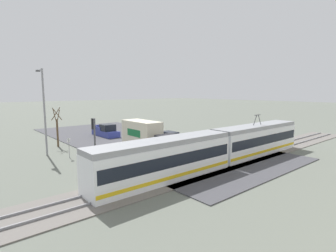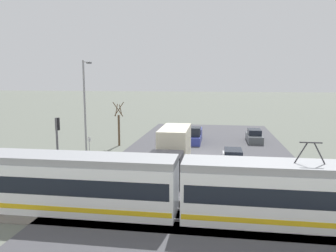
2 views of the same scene
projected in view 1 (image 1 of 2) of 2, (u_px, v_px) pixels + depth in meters
ground_plane at (137, 141)px, 37.60m from camera, size 320.00×320.00×0.00m
road_surface at (137, 140)px, 37.60m from camera, size 17.23×42.21×0.08m
rail_bed at (224, 162)px, 25.90m from camera, size 54.57×4.40×0.22m
light_rail_tram at (218, 148)px, 25.09m from camera, size 26.48×2.64×4.38m
box_truck at (148, 137)px, 31.05m from camera, size 2.38×9.36×3.38m
pickup_truck at (106, 131)px, 40.91m from camera, size 2.07×5.64×1.89m
sedan_car_0 at (140, 127)px, 46.64m from camera, size 1.72×4.37×1.51m
sedan_car_1 at (170, 138)px, 35.84m from camera, size 1.74×4.39×1.47m
traffic_light_pole at (94, 137)px, 22.81m from camera, size 0.28×0.47×4.72m
street_tree at (57, 129)px, 33.16m from camera, size 1.19×0.99×5.04m
street_lamp_near_crossing at (44, 107)px, 28.46m from camera, size 0.36×1.95×9.47m
no_parking_sign at (69, 146)px, 27.74m from camera, size 0.32×0.08×2.13m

